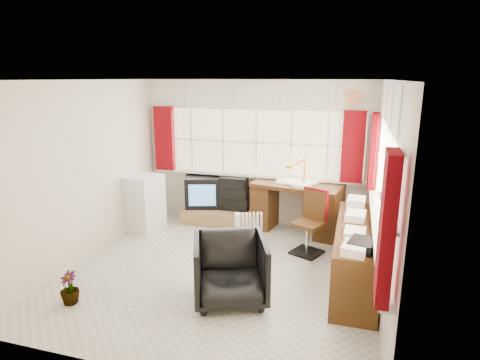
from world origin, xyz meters
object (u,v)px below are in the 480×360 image
object	(u,v)px
radiator	(250,234)
mini_fridge	(143,203)
task_chair	(312,219)
office_chair	(230,269)
tv_bench	(222,217)
credenza	(355,254)
desk	(297,205)
crt_tv	(203,191)
desk_lamp	(304,166)

from	to	relation	value
radiator	mini_fridge	xyz separation A→B (m)	(-1.95, 0.25, 0.24)
task_chair	office_chair	world-z (taller)	task_chair
radiator	tv_bench	size ratio (longest dim) A/B	0.39
credenza	tv_bench	distance (m)	2.75
radiator	office_chair	bearing A→B (deg)	-83.95
office_chair	radiator	bearing A→B (deg)	74.47
task_chair	credenza	xyz separation A→B (m)	(0.64, -0.79, -0.12)
mini_fridge	desk	bearing A→B (deg)	14.02
desk	credenza	world-z (taller)	desk
credenza	crt_tv	xyz separation A→B (m)	(-2.70, 1.69, 0.14)
radiator	tv_bench	distance (m)	1.13
task_chair	tv_bench	distance (m)	1.84
task_chair	credenza	distance (m)	1.02
mini_fridge	task_chair	bearing A→B (deg)	-2.70
task_chair	radiator	distance (m)	0.95
crt_tv	tv_bench	bearing A→B (deg)	-22.53
radiator	crt_tv	size ratio (longest dim) A/B	0.73
crt_tv	radiator	bearing A→B (deg)	-41.48
task_chair	crt_tv	world-z (taller)	task_chair
desk_lamp	credenza	world-z (taller)	desk_lamp
crt_tv	mini_fridge	world-z (taller)	mini_fridge
radiator	desk_lamp	bearing A→B (deg)	50.15
desk	office_chair	bearing A→B (deg)	-99.83
tv_bench	mini_fridge	distance (m)	1.40
credenza	tv_bench	bearing A→B (deg)	146.30
task_chair	office_chair	distance (m)	1.78
mini_fridge	crt_tv	bearing A→B (deg)	44.22
office_chair	tv_bench	bearing A→B (deg)	89.33
desk_lamp	crt_tv	bearing A→B (deg)	173.52
credenza	task_chair	bearing A→B (deg)	129.01
desk	radiator	size ratio (longest dim) A/B	2.82
task_chair	office_chair	bearing A→B (deg)	-114.71
task_chair	mini_fridge	size ratio (longest dim) A/B	1.02
radiator	credenza	xyz separation A→B (m)	(1.54, -0.67, 0.17)
desk	office_chair	world-z (taller)	desk
office_chair	credenza	xyz separation A→B (m)	(1.38, 0.83, 0.01)
desk	tv_bench	xyz separation A→B (m)	(-1.31, -0.03, -0.34)
office_chair	credenza	world-z (taller)	credenza
crt_tv	mini_fridge	xyz separation A→B (m)	(-0.79, -0.77, -0.06)
task_chair	radiator	size ratio (longest dim) A/B	1.73
tv_bench	credenza	bearing A→B (deg)	-33.70
mini_fridge	office_chair	bearing A→B (deg)	-39.66
desk	desk_lamp	distance (m)	0.70
desk	crt_tv	size ratio (longest dim) A/B	2.06
desk	credenza	distance (m)	1.83
radiator	crt_tv	world-z (taller)	crt_tv
desk_lamp	crt_tv	world-z (taller)	desk_lamp
radiator	crt_tv	xyz separation A→B (m)	(-1.16, 1.02, 0.31)
radiator	credenza	distance (m)	1.69
tv_bench	crt_tv	size ratio (longest dim) A/B	1.85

